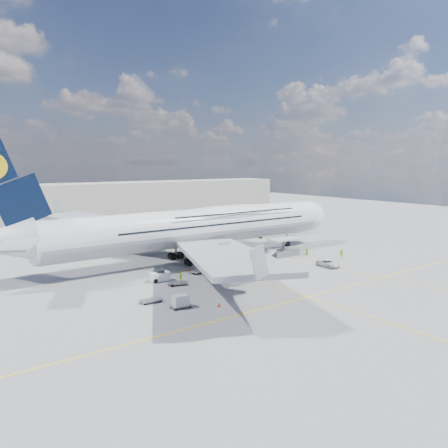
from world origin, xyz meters
TOP-DOWN VIEW (x-y plane):
  - ground at (0.00, 0.00)m, footprint 300.00×300.00m
  - taxi_line_main at (0.00, 0.00)m, footprint 0.25×220.00m
  - taxi_line_cross at (0.00, -20.00)m, footprint 120.00×0.25m
  - taxi_line_diag at (14.00, 10.00)m, footprint 14.16×99.06m
  - airliner at (0.26, 10.00)m, footprint 77.26×79.15m
  - jet_bridge at (29.81, 20.94)m, footprint 18.80×12.10m
  - cargo_loader at (16.82, 2.89)m, footprint 8.53×3.20m
  - terminal at (0.00, 95.00)m, footprint 180.00×16.00m
  - tree_line at (40.00, 140.00)m, footprint 160.00×6.00m
  - dolly_row_a at (-12.38, -3.24)m, footprint 3.29×2.42m
  - dolly_row_b at (-17.61, -13.09)m, footprint 2.91×1.71m
  - dolly_row_c at (-5.28, 1.36)m, footprint 3.81×2.83m
  - dolly_back at (-19.79, -8.65)m, footprint 2.99×1.62m
  - dolly_nose_far at (7.18, -4.88)m, footprint 3.87×3.01m
  - dolly_nose_near at (8.07, -1.62)m, footprint 2.71×1.50m
  - baggage_tug at (-13.49, 0.44)m, footprint 3.23×1.69m
  - catering_truck_inner at (-12.76, 29.85)m, footprint 7.16×3.12m
  - catering_truck_outer at (-8.28, 37.62)m, footprint 7.22×3.30m
  - service_van at (16.80, -9.38)m, footprint 2.61×4.99m
  - crew_nose at (20.38, 1.81)m, footprint 0.75×0.79m
  - crew_loader at (24.68, -6.24)m, footprint 1.12×1.18m
  - crew_wing at (-10.95, -2.02)m, footprint 0.82×1.13m
  - crew_van at (21.87, 0.62)m, footprint 0.68×0.87m
  - crew_tug at (-5.86, -8.72)m, footprint 1.18×0.77m
  - cone_nose at (30.15, 14.90)m, footprint 0.43×0.43m
  - cone_wing_left_inner at (-6.61, 31.24)m, footprint 0.45×0.45m
  - cone_wing_left_outer at (-13.14, 30.85)m, footprint 0.38×0.38m
  - cone_wing_right_inner at (-6.66, 2.96)m, footprint 0.38×0.38m
  - cone_wing_right_outer at (-13.18, -15.80)m, footprint 0.45×0.45m

SIDE VIEW (x-z plane):
  - ground at x=0.00m, z-range 0.00..0.00m
  - taxi_line_main at x=0.00m, z-range 0.00..0.01m
  - taxi_line_cross at x=0.00m, z-range 0.00..0.01m
  - taxi_line_diag at x=14.00m, z-range 0.00..0.01m
  - cone_wing_right_inner at x=-6.66m, z-range -0.01..0.47m
  - cone_wing_left_outer at x=-13.14m, z-range -0.01..0.47m
  - cone_nose at x=30.15m, z-range -0.01..0.54m
  - cone_wing_right_outer at x=-13.18m, z-range -0.01..0.56m
  - cone_wing_left_inner at x=-6.61m, z-range -0.01..0.57m
  - dolly_nose_near at x=8.07m, z-range 0.11..0.50m
  - dolly_row_a at x=-12.38m, z-range 0.12..0.55m
  - dolly_back at x=-19.79m, z-range 0.12..0.55m
  - dolly_row_c at x=-5.28m, z-range 0.14..0.63m
  - dolly_nose_far at x=7.18m, z-range 0.14..0.64m
  - service_van at x=16.80m, z-range 0.00..1.34m
  - crew_van at x=21.87m, z-range 0.00..1.57m
  - crew_tug at x=-5.86m, z-range 0.00..1.72m
  - baggage_tug at x=-13.49m, z-range -0.11..1.84m
  - crew_wing at x=-10.95m, z-range 0.00..1.78m
  - crew_nose at x=20.38m, z-range 0.00..1.81m
  - dolly_row_b at x=-17.61m, z-range 0.07..1.84m
  - crew_loader at x=24.68m, z-range 0.00..1.93m
  - cargo_loader at x=16.82m, z-range -0.59..3.09m
  - catering_truck_outer at x=-8.28m, z-range -0.15..4.04m
  - catering_truck_inner at x=-12.76m, z-range -0.12..4.06m
  - tree_line at x=40.00m, z-range 0.00..8.00m
  - terminal at x=0.00m, z-range 0.00..12.00m
  - jet_bridge at x=29.81m, z-range 2.60..11.10m
  - airliner at x=0.26m, z-range -4.98..18.72m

